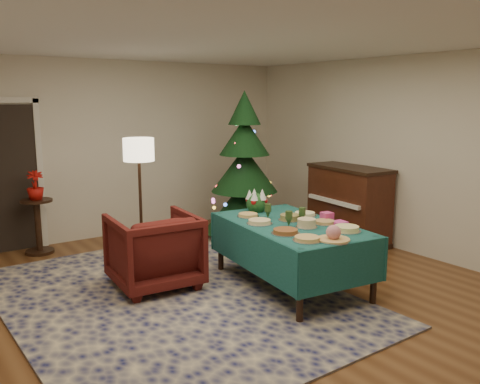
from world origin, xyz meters
TOP-DOWN VIEW (x-y plane):
  - room_shell at (0.00, 0.00)m, footprint 7.00×7.00m
  - doorway at (-1.60, 3.48)m, footprint 1.08×0.04m
  - rug at (-0.51, 0.65)m, footprint 3.29×4.27m
  - buffet_table at (0.77, 0.18)m, footprint 1.32×2.01m
  - platter_0 at (0.43, -0.45)m, footprint 0.29×0.29m
  - platter_1 at (0.65, -0.59)m, footprint 0.33×0.33m
  - platter_2 at (1.02, -0.42)m, footprint 0.30×0.30m
  - platter_3 at (0.43, -0.12)m, footprint 0.30×0.30m
  - platter_4 at (0.79, -0.05)m, footprint 0.24×0.24m
  - platter_5 at (1.06, -0.05)m, footprint 0.25×0.25m
  - platter_6 at (0.47, 0.37)m, footprint 0.29×0.29m
  - platter_7 at (0.85, 0.30)m, footprint 0.27×0.27m
  - platter_8 at (1.16, 0.39)m, footprint 0.28×0.28m
  - platter_9 at (0.57, 0.73)m, footprint 0.27×0.27m
  - goblet_0 at (0.71, 0.53)m, footprint 0.08×0.08m
  - goblet_1 at (0.91, 0.16)m, footprint 0.08×0.08m
  - goblet_2 at (0.67, 0.10)m, footprint 0.08×0.08m
  - napkin_stack at (1.17, -0.17)m, footprint 0.16×0.16m
  - gift_box at (1.20, 0.05)m, footprint 0.13×0.13m
  - centerpiece at (0.83, 0.91)m, footprint 0.26×0.27m
  - armchair at (-0.51, 1.05)m, footprint 0.98×0.92m
  - floor_lamp at (-0.22, 2.02)m, footprint 0.39×0.39m
  - side_table at (-1.26, 3.15)m, footprint 0.42×0.42m
  - potted_plant at (-1.26, 3.15)m, footprint 0.22×0.40m
  - christmas_tree at (1.55, 2.18)m, footprint 1.57×1.57m
  - piano at (2.71, 1.13)m, footprint 0.72×1.35m

SIDE VIEW (x-z plane):
  - rug at x=-0.51m, z-range 0.00..0.02m
  - side_table at x=-1.26m, z-range -0.01..0.75m
  - armchair at x=-0.51m, z-range 0.00..0.94m
  - piano at x=2.71m, z-range -0.01..1.12m
  - buffet_table at x=0.77m, z-range 0.22..0.96m
  - platter_5 at x=1.06m, z-range 0.73..0.78m
  - platter_9 at x=0.57m, z-range 0.73..0.78m
  - platter_8 at x=1.16m, z-range 0.73..0.78m
  - napkin_stack at x=1.17m, z-range 0.74..0.78m
  - platter_0 at x=0.43m, z-range 0.73..0.78m
  - platter_3 at x=0.43m, z-range 0.73..0.79m
  - platter_6 at x=0.47m, z-range 0.73..0.79m
  - platter_2 at x=1.02m, z-range 0.73..0.80m
  - platter_7 at x=0.85m, z-range 0.73..0.80m
  - platter_4 at x=0.79m, z-range 0.73..0.83m
  - gift_box at x=1.20m, z-range 0.74..0.83m
  - platter_1 at x=0.65m, z-range 0.72..0.88m
  - goblet_0 at x=0.71m, z-range 0.74..0.91m
  - goblet_1 at x=0.91m, z-range 0.74..0.91m
  - goblet_2 at x=0.67m, z-range 0.74..0.91m
  - centerpiece at x=0.83m, z-range 0.71..1.02m
  - potted_plant at x=-1.26m, z-range 0.76..0.98m
  - christmas_tree at x=1.55m, z-range -0.11..2.13m
  - doorway at x=-1.60m, z-range 0.02..2.18m
  - room_shell at x=0.00m, z-range -2.15..4.85m
  - floor_lamp at x=-0.22m, z-range 0.57..2.19m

